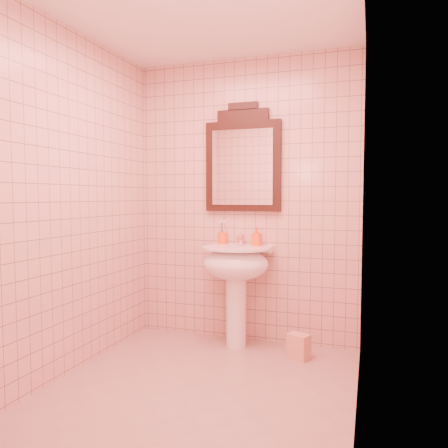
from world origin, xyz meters
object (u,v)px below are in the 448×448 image
(pedestal_sink, at_px, (236,270))
(toothbrush_cup, at_px, (223,238))
(mirror, at_px, (243,161))
(towel, at_px, (299,346))
(soap_dispenser, at_px, (257,237))

(pedestal_sink, bearing_deg, toothbrush_cup, 135.26)
(mirror, bearing_deg, pedestal_sink, -90.00)
(towel, bearing_deg, soap_dispenser, 149.14)
(pedestal_sink, distance_m, soap_dispenser, 0.34)
(pedestal_sink, bearing_deg, soap_dispenser, 43.35)
(mirror, distance_m, soap_dispenser, 0.67)
(pedestal_sink, distance_m, mirror, 0.96)
(toothbrush_cup, bearing_deg, mirror, 6.51)
(toothbrush_cup, height_order, towel, toothbrush_cup)
(toothbrush_cup, bearing_deg, pedestal_sink, -44.74)
(pedestal_sink, xyz_separation_m, towel, (0.55, -0.11, -0.56))
(soap_dispenser, distance_m, towel, 0.97)
(mirror, height_order, towel, mirror)
(mirror, xyz_separation_m, soap_dispenser, (0.14, -0.07, -0.65))
(towel, bearing_deg, toothbrush_cup, 158.55)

